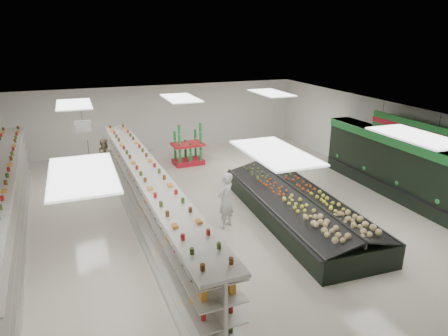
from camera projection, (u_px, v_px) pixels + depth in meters
name	position (u px, v px, depth m)	size (l,w,h in m)	color
floor	(215.00, 211.00, 13.30)	(16.00, 16.00, 0.00)	beige
ceiling	(214.00, 116.00, 12.26)	(14.00, 16.00, 0.02)	white
wall_back	(161.00, 118.00, 19.86)	(14.00, 0.02, 3.20)	silver
wall_front	(400.00, 332.00, 5.70)	(14.00, 0.02, 3.20)	silver
wall_right	(389.00, 145.00, 15.12)	(0.02, 16.00, 3.20)	silver
produce_wall_case	(408.00, 167.00, 13.75)	(0.93, 8.00, 2.20)	black
aisle_sign_near	(90.00, 163.00, 9.36)	(0.52, 0.06, 0.75)	white
aisle_sign_far	(83.00, 127.00, 12.90)	(0.52, 0.06, 0.75)	white
hortifruti_banner	(407.00, 128.00, 13.20)	(0.12, 3.20, 0.95)	#1F752F
gondola_left	(6.00, 209.00, 11.23)	(1.47, 11.71, 2.02)	silver
gondola_center	(148.00, 203.00, 11.62)	(1.29, 11.62, 2.01)	silver
produce_island	(298.00, 206.00, 12.54)	(2.69, 6.81, 1.00)	black
soda_endcap	(188.00, 146.00, 17.72)	(1.42, 1.01, 1.73)	#B51425
shopper_main	(226.00, 200.00, 11.94)	(0.64, 0.42, 1.76)	silver
shopper_background	(106.00, 157.00, 16.31)	(0.77, 0.47, 1.58)	#9D8F60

